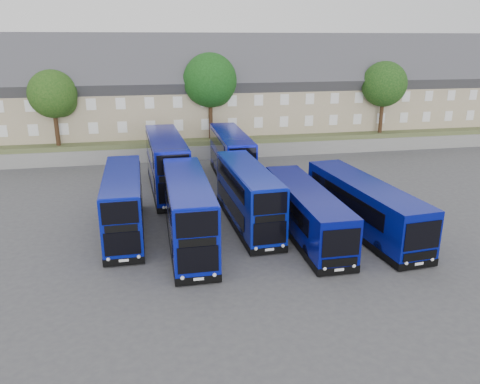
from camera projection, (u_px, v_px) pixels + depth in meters
The scene contains 15 objects.
ground at pixel (237, 255), 28.35m from camera, with size 120.00×120.00×0.00m, color #45464A.
retaining_wall at pixel (195, 153), 50.50m from camera, with size 70.00×0.40×1.50m, color slate.
earth_bank at pixel (187, 134), 59.74m from camera, with size 80.00×20.00×2.00m, color #4E5932.
terrace_row at pixel (239, 91), 55.40m from camera, with size 66.00×10.40×11.20m.
dd_front_left at pixel (124, 205), 30.98m from camera, with size 2.48×10.34×4.09m.
dd_front_mid at pixel (188, 213), 29.15m from camera, with size 2.52×10.91×4.33m.
dd_front_right at pixel (248, 197), 32.37m from camera, with size 2.81×10.49×4.13m.
dd_rear_left at pixel (167, 164), 39.76m from camera, with size 3.24×11.93×4.70m.
dd_rear_right at pixel (231, 157), 42.89m from camera, with size 2.64×11.05×4.38m.
coach_east_a at pixel (306, 213), 30.75m from camera, with size 2.53×11.83×3.23m.
coach_east_b at pixel (363, 207), 31.56m from camera, with size 3.71×12.59×3.39m.
tree_west at pixel (54, 96), 46.98m from camera, with size 4.80×4.80×7.65m.
tree_mid at pixel (211, 82), 50.12m from camera, with size 5.76×5.76×9.18m.
tree_east at pixel (385, 86), 53.59m from camera, with size 5.12×5.12×8.16m.
tree_far at pixel (401, 77), 61.13m from camera, with size 5.44×5.44×8.67m.
Camera 1 is at (-4.88, -25.31, 12.41)m, focal length 35.00 mm.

